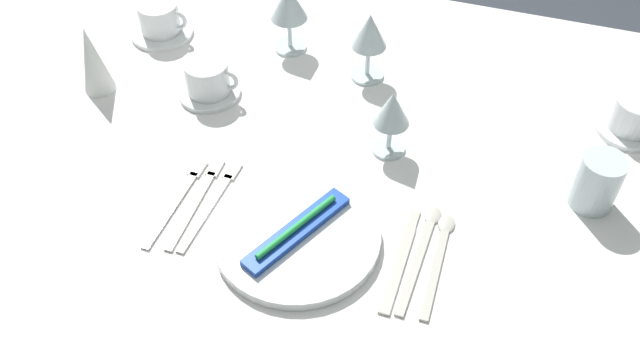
% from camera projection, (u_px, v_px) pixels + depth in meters
% --- Properties ---
extents(ground_plane, '(6.00, 6.00, 0.00)m').
position_uv_depth(ground_plane, '(323.00, 350.00, 1.80)').
color(ground_plane, '#383D47').
extents(dining_table, '(1.80, 1.11, 0.74)m').
position_uv_depth(dining_table, '(324.00, 177.00, 1.32)').
color(dining_table, white).
rests_on(dining_table, ground).
extents(dinner_plate, '(0.27, 0.27, 0.02)m').
position_uv_depth(dinner_plate, '(297.00, 237.00, 1.11)').
color(dinner_plate, white).
rests_on(dinner_plate, dining_table).
extents(toothbrush_package, '(0.12, 0.20, 0.02)m').
position_uv_depth(toothbrush_package, '(297.00, 230.00, 1.10)').
color(toothbrush_package, blue).
rests_on(toothbrush_package, dinner_plate).
extents(fork_outer, '(0.03, 0.21, 0.00)m').
position_uv_depth(fork_outer, '(213.00, 201.00, 1.17)').
color(fork_outer, beige).
rests_on(fork_outer, dining_table).
extents(fork_inner, '(0.02, 0.21, 0.00)m').
position_uv_depth(fork_inner, '(198.00, 199.00, 1.17)').
color(fork_inner, beige).
rests_on(fork_inner, dining_table).
extents(fork_salad, '(0.02, 0.21, 0.00)m').
position_uv_depth(fork_salad, '(178.00, 198.00, 1.17)').
color(fork_salad, beige).
rests_on(fork_salad, dining_table).
extents(dinner_knife, '(0.02, 0.21, 0.00)m').
position_uv_depth(dinner_knife, '(400.00, 262.00, 1.08)').
color(dinner_knife, beige).
rests_on(dinner_knife, dining_table).
extents(spoon_soup, '(0.03, 0.23, 0.01)m').
position_uv_depth(spoon_soup, '(423.00, 245.00, 1.10)').
color(spoon_soup, beige).
rests_on(spoon_soup, dining_table).
extents(spoon_dessert, '(0.03, 0.21, 0.01)m').
position_uv_depth(spoon_dessert, '(440.00, 252.00, 1.10)').
color(spoon_dessert, beige).
rests_on(spoon_dessert, dining_table).
extents(saucer_left, '(0.13, 0.13, 0.01)m').
position_uv_depth(saucer_left, '(162.00, 32.00, 1.50)').
color(saucer_left, white).
rests_on(saucer_left, dining_table).
extents(coffee_cup_left, '(0.11, 0.09, 0.06)m').
position_uv_depth(coffee_cup_left, '(160.00, 18.00, 1.47)').
color(coffee_cup_left, white).
rests_on(coffee_cup_left, saucer_left).
extents(saucer_right, '(0.12, 0.12, 0.01)m').
position_uv_depth(saucer_right, '(628.00, 129.00, 1.29)').
color(saucer_right, white).
rests_on(saucer_right, dining_table).
extents(coffee_cup_right, '(0.10, 0.08, 0.06)m').
position_uv_depth(coffee_cup_right, '(636.00, 114.00, 1.26)').
color(coffee_cup_right, white).
rests_on(coffee_cup_right, saucer_right).
extents(saucer_far, '(0.12, 0.12, 0.01)m').
position_uv_depth(saucer_far, '(210.00, 92.00, 1.36)').
color(saucer_far, white).
rests_on(saucer_far, dining_table).
extents(coffee_cup_far, '(0.11, 0.09, 0.06)m').
position_uv_depth(coffee_cup_far, '(208.00, 77.00, 1.33)').
color(coffee_cup_far, white).
rests_on(coffee_cup_far, saucer_far).
extents(wine_glass_centre, '(0.06, 0.06, 0.13)m').
position_uv_depth(wine_glass_centre, '(392.00, 112.00, 1.19)').
color(wine_glass_centre, silver).
rests_on(wine_glass_centre, dining_table).
extents(wine_glass_left, '(0.08, 0.08, 0.15)m').
position_uv_depth(wine_glass_left, '(289.00, 6.00, 1.39)').
color(wine_glass_left, silver).
rests_on(wine_glass_left, dining_table).
extents(wine_glass_right, '(0.07, 0.07, 0.15)m').
position_uv_depth(wine_glass_right, '(369.00, 34.00, 1.33)').
color(wine_glass_right, silver).
rests_on(wine_glass_right, dining_table).
extents(drink_tumbler, '(0.07, 0.07, 0.10)m').
position_uv_depth(drink_tumbler, '(597.00, 182.00, 1.13)').
color(drink_tumbler, silver).
rests_on(drink_tumbler, dining_table).
extents(napkin_folded, '(0.06, 0.06, 0.14)m').
position_uv_depth(napkin_folded, '(92.00, 60.00, 1.32)').
color(napkin_folded, white).
rests_on(napkin_folded, dining_table).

